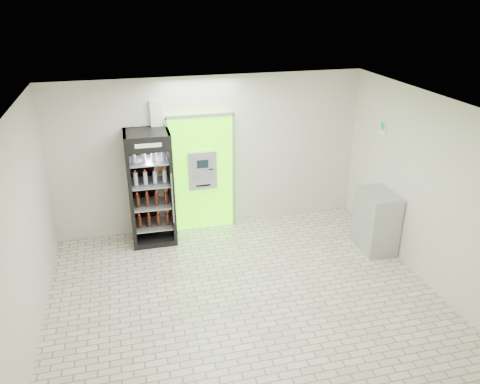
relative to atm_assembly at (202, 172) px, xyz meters
name	(u,v)px	position (x,y,z in m)	size (l,w,h in m)	color
ground	(243,294)	(0.20, -2.41, -1.17)	(6.00, 6.00, 0.00)	beige
room_shell	(243,187)	(0.20, -2.41, 0.67)	(6.00, 6.00, 6.00)	beige
atm_assembly	(202,172)	(0.00, 0.00, 0.00)	(1.30, 0.24, 2.33)	#4EED03
pillar	(160,169)	(-0.78, 0.04, 0.13)	(0.22, 0.11, 2.60)	silver
beverage_cooler	(151,190)	(-1.00, -0.27, -0.14)	(0.81, 0.76, 2.14)	black
steel_cabinet	(376,221)	(2.91, -1.61, -0.62)	(0.58, 0.85, 1.11)	#A2A5A9
exit_sign	(383,127)	(3.19, -1.01, 0.95)	(0.02, 0.22, 0.26)	white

